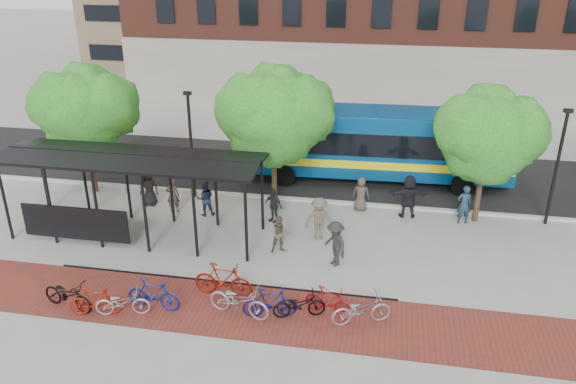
% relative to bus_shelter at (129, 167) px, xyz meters
% --- Properties ---
extents(ground, '(160.00, 160.00, 0.00)m').
position_rel_bus_shelter_xyz_m(ground, '(8.13, 0.48, -3.00)').
color(ground, '#9E9E99').
rests_on(ground, ground).
extents(asphalt_street, '(160.00, 8.00, 0.01)m').
position_rel_bus_shelter_xyz_m(asphalt_street, '(8.13, 8.48, -2.99)').
color(asphalt_street, black).
rests_on(asphalt_street, ground).
extents(curb, '(160.00, 0.25, 0.12)m').
position_rel_bus_shelter_xyz_m(curb, '(8.13, 4.48, -2.94)').
color(curb, '#B7B7B2').
rests_on(curb, ground).
extents(brick_strip, '(24.00, 3.00, 0.01)m').
position_rel_bus_shelter_xyz_m(brick_strip, '(6.13, -4.52, -3.00)').
color(brick_strip, maroon).
rests_on(brick_strip, ground).
extents(bike_rack_rail, '(12.00, 0.05, 0.95)m').
position_rel_bus_shelter_xyz_m(bike_rack_rail, '(4.83, -3.62, -3.00)').
color(bike_rack_rail, black).
rests_on(bike_rack_rail, ground).
extents(bus_shelter, '(10.60, 3.07, 3.60)m').
position_rel_bus_shelter_xyz_m(bus_shelter, '(0.00, 0.00, 0.00)').
color(bus_shelter, black).
rests_on(bus_shelter, ground).
extents(tree_a, '(4.90, 4.00, 6.18)m').
position_rel_bus_shelter_xyz_m(tree_a, '(-3.77, 3.83, 1.24)').
color(tree_a, '#382619').
rests_on(tree_a, ground).
extents(tree_b, '(5.15, 4.20, 6.47)m').
position_rel_bus_shelter_xyz_m(tree_b, '(5.23, 3.83, 1.46)').
color(tree_b, '#382619').
rests_on(tree_b, ground).
extents(tree_c, '(4.66, 3.80, 5.92)m').
position_rel_bus_shelter_xyz_m(tree_c, '(14.22, 3.83, 1.06)').
color(tree_c, '#382619').
rests_on(tree_c, ground).
extents(lamp_post_left, '(0.35, 0.20, 5.12)m').
position_rel_bus_shelter_xyz_m(lamp_post_left, '(1.13, 4.08, -0.25)').
color(lamp_post_left, black).
rests_on(lamp_post_left, ground).
extents(lamp_post_right, '(0.35, 0.20, 5.12)m').
position_rel_bus_shelter_xyz_m(lamp_post_right, '(17.13, 4.08, -0.25)').
color(lamp_post_right, black).
rests_on(lamp_post_right, ground).
extents(bus, '(13.62, 3.66, 3.65)m').
position_rel_bus_shelter_xyz_m(bus, '(9.42, 7.81, -0.90)').
color(bus, navy).
rests_on(bus, ground).
extents(bike_0, '(2.10, 1.16, 1.05)m').
position_rel_bus_shelter_xyz_m(bike_0, '(0.06, -5.42, -2.47)').
color(bike_0, black).
rests_on(bike_0, ground).
extents(bike_1, '(1.79, 0.88, 1.04)m').
position_rel_bus_shelter_xyz_m(bike_1, '(1.13, -5.57, -2.48)').
color(bike_1, maroon).
rests_on(bike_1, ground).
extents(bike_2, '(1.87, 1.02, 0.93)m').
position_rel_bus_shelter_xyz_m(bike_2, '(1.99, -5.41, -2.53)').
color(bike_2, '#99999B').
rests_on(bike_2, ground).
extents(bike_3, '(1.91, 0.65, 1.13)m').
position_rel_bus_shelter_xyz_m(bike_3, '(2.86, -4.93, -2.43)').
color(bike_3, navy).
rests_on(bike_3, ground).
extents(bike_5, '(2.12, 0.72, 1.26)m').
position_rel_bus_shelter_xyz_m(bike_5, '(4.91, -3.77, -2.37)').
color(bike_5, maroon).
rests_on(bike_5, ground).
extents(bike_6, '(2.25, 1.18, 1.12)m').
position_rel_bus_shelter_xyz_m(bike_6, '(5.73, -4.74, -2.44)').
color(bike_6, gray).
rests_on(bike_6, ground).
extents(bike_7, '(1.85, 0.90, 1.07)m').
position_rel_bus_shelter_xyz_m(bike_7, '(6.74, -4.66, -2.46)').
color(bike_7, navy).
rests_on(bike_7, ground).
extents(bike_8, '(1.83, 1.09, 0.91)m').
position_rel_bus_shelter_xyz_m(bike_8, '(7.67, -4.48, -2.55)').
color(bike_8, black).
rests_on(bike_8, ground).
extents(bike_9, '(1.74, 0.91, 1.01)m').
position_rel_bus_shelter_xyz_m(bike_9, '(8.60, -4.18, -2.50)').
color(bike_9, maroon).
rests_on(bike_9, ground).
extents(bike_10, '(2.07, 1.36, 1.03)m').
position_rel_bus_shelter_xyz_m(bike_10, '(9.67, -4.46, -2.49)').
color(bike_10, gray).
rests_on(bike_10, ground).
extents(pedestrian_0, '(0.91, 0.65, 1.76)m').
position_rel_bus_shelter_xyz_m(pedestrian_0, '(-0.57, 2.76, -2.12)').
color(pedestrian_0, black).
rests_on(pedestrian_0, ground).
extents(pedestrian_1, '(0.66, 0.52, 1.60)m').
position_rel_bus_shelter_xyz_m(pedestrian_1, '(0.78, 2.27, -2.20)').
color(pedestrian_1, '#443D36').
rests_on(pedestrian_1, ground).
extents(pedestrian_2, '(0.96, 0.86, 1.62)m').
position_rel_bus_shelter_xyz_m(pedestrian_2, '(2.33, 2.20, -2.19)').
color(pedestrian_2, '#1A233D').
rests_on(pedestrian_2, ground).
extents(pedestrian_3, '(1.37, 1.09, 1.85)m').
position_rel_bus_shelter_xyz_m(pedestrian_3, '(7.59, 0.87, -2.07)').
color(pedestrian_3, brown).
rests_on(pedestrian_3, ground).
extents(pedestrian_4, '(0.97, 0.75, 1.54)m').
position_rel_bus_shelter_xyz_m(pedestrian_4, '(5.43, 2.14, -2.23)').
color(pedestrian_4, '#282828').
rests_on(pedestrian_4, ground).
extents(pedestrian_5, '(1.88, 0.82, 1.96)m').
position_rel_bus_shelter_xyz_m(pedestrian_5, '(11.21, 3.68, -2.02)').
color(pedestrian_5, black).
rests_on(pedestrian_5, ground).
extents(pedestrian_6, '(0.84, 0.60, 1.61)m').
position_rel_bus_shelter_xyz_m(pedestrian_6, '(9.10, 3.97, -2.19)').
color(pedestrian_6, '#433C36').
rests_on(pedestrian_6, ground).
extents(pedestrian_7, '(0.72, 0.55, 1.77)m').
position_rel_bus_shelter_xyz_m(pedestrian_7, '(13.55, 3.46, -2.11)').
color(pedestrian_7, '#1D3245').
rests_on(pedestrian_7, ground).
extents(pedestrian_8, '(0.93, 0.85, 1.55)m').
position_rel_bus_shelter_xyz_m(pedestrian_8, '(6.24, -0.45, -2.22)').
color(pedestrian_8, brown).
rests_on(pedestrian_8, ground).
extents(pedestrian_9, '(1.26, 1.32, 1.80)m').
position_rel_bus_shelter_xyz_m(pedestrian_9, '(8.46, -1.02, -2.10)').
color(pedestrian_9, '#252525').
rests_on(pedestrian_9, ground).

